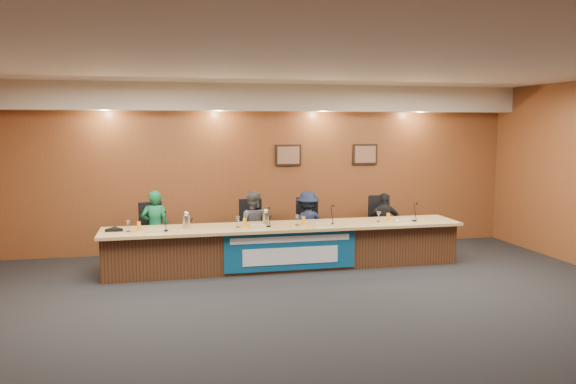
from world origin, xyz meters
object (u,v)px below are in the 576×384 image
Objects in this scene: panelist_a at (155,228)px; panelist_b at (252,225)px; carafe_mid at (266,219)px; panelist_d at (384,223)px; banner at (291,251)px; office_chair_c at (306,230)px; panelist_c at (308,224)px; office_chair_d at (382,227)px; dais_body at (285,247)px; carafe_left at (186,222)px; office_chair_b at (251,233)px; office_chair_a at (156,237)px; speakerphone at (114,229)px.

panelist_b is (1.71, 0.00, -0.03)m from panelist_a.
panelist_d is at bearing 16.07° from carafe_mid.
banner is 1.34m from office_chair_c.
panelist_c is 1.06× the size of panelist_d.
panelist_d reaches higher than office_chair_d.
dais_body is at bearing 138.47° from panelist_b.
carafe_left is (-2.24, -0.71, 0.25)m from panelist_c.
panelist_b is at bearing -85.22° from office_chair_b.
panelist_b is at bearing 112.78° from banner.
panelist_d is at bearing -23.15° from office_chair_a.
office_chair_d is 2.19× the size of carafe_mid.
office_chair_d is at bearing 18.22° from carafe_mid.
office_chair_b is 2.19× the size of carafe_left.
banner is 1.90× the size of panelist_d.
office_chair_d is at bearing -21.80° from office_chair_a.
office_chair_c is (-1.51, 0.10, -0.10)m from panelist_d.
carafe_left reaches higher than office_chair_b.
banner is at bearing -90.00° from dais_body.
panelist_a is at bearing -160.63° from office_chair_c.
panelist_d is (4.26, 0.00, -0.08)m from panelist_a.
banner is 2.42m from office_chair_d.
dais_body is at bearing -0.09° from speakerphone.
carafe_mid reaches higher than office_chair_c.
panelist_a is 2.74× the size of office_chair_a.
panelist_a reaches higher than panelist_b.
panelist_b is at bearing 100.61° from carafe_mid.
panelist_d is 2.41× the size of office_chair_d.
office_chair_c is (1.04, 0.10, -0.15)m from panelist_b.
panelist_a is (-2.18, 1.11, 0.28)m from banner.
carafe_mid is 0.68× the size of speakerphone.
panelist_b reaches higher than office_chair_d.
carafe_left is at bearing 14.17° from panelist_c.
carafe_mid is at bearing -75.92° from office_chair_b.
carafe_mid is at bearing -159.22° from office_chair_d.
carafe_left reaches higher than banner.
panelist_c is 2.76m from office_chair_a.
carafe_left is at bearing -141.31° from office_chair_b.
dais_body is 2.24m from office_chair_d.
dais_body is 12.50× the size of office_chair_a.
panelist_b reaches higher than office_chair_c.
speakerphone is at bearing 31.05° from panelist_b.
office_chair_d is at bearing 12.12° from carafe_left.
panelist_c is 5.58× the size of carafe_left.
office_chair_a and office_chair_d have the same top height.
panelist_a reaches higher than office_chair_b.
panelist_a reaches higher than office_chair_c.
panelist_b is 1.09× the size of panelist_d.
dais_body is 2.32m from office_chair_a.
office_chair_c is at bearing -177.44° from office_chair_d.
office_chair_c is 1.27m from carafe_mid.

